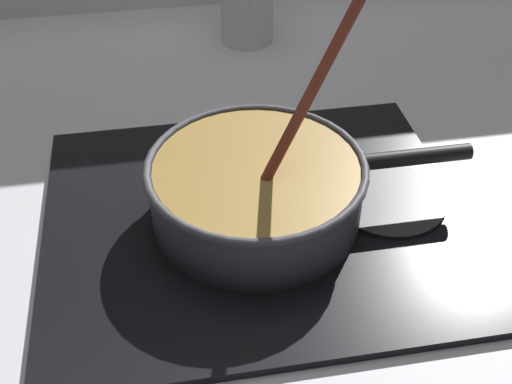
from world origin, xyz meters
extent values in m
cube|color=#B7B7BC|center=(0.00, 0.00, -0.02)|extent=(2.40, 1.60, 0.04)
cube|color=black|center=(0.04, 0.07, 0.01)|extent=(0.56, 0.48, 0.01)
torus|color=#592D0C|center=(0.04, 0.07, 0.02)|extent=(0.16, 0.16, 0.01)
cylinder|color=#262628|center=(0.22, 0.07, 0.01)|extent=(0.16, 0.16, 0.01)
cylinder|color=#38383D|center=(0.04, 0.07, 0.05)|extent=(0.27, 0.27, 0.08)
cylinder|color=olive|center=(0.04, 0.07, 0.06)|extent=(0.26, 0.26, 0.08)
torus|color=#38383D|center=(0.04, 0.07, 0.09)|extent=(0.29, 0.29, 0.01)
cylinder|color=black|center=(0.25, 0.07, 0.08)|extent=(0.15, 0.02, 0.02)
cylinder|color=#EDD88C|center=(0.00, 0.01, 0.08)|extent=(0.03, 0.03, 0.01)
cylinder|color=#E5CC7A|center=(0.02, 0.07, 0.08)|extent=(0.03, 0.03, 0.01)
cylinder|color=#EDD88C|center=(0.00, 0.11, 0.08)|extent=(0.04, 0.04, 0.01)
cylinder|color=#EDD88C|center=(0.06, 0.01, 0.08)|extent=(0.03, 0.03, 0.01)
cylinder|color=beige|center=(0.08, 0.06, 0.08)|extent=(0.04, 0.04, 0.01)
cylinder|color=#EDD88C|center=(0.11, 0.00, 0.08)|extent=(0.03, 0.03, 0.01)
cylinder|color=maroon|center=(0.10, 0.07, 0.19)|extent=(0.14, 0.07, 0.24)
cube|color=brown|center=(0.04, 0.04, 0.08)|extent=(0.05, 0.04, 0.01)
camera|label=1|loc=(-0.07, -0.57, 0.59)|focal=45.34mm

